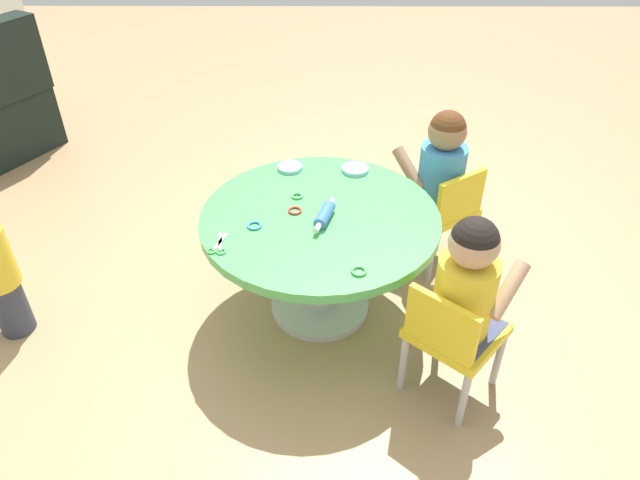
{
  "coord_description": "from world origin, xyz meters",
  "views": [
    {
      "loc": [
        -1.94,
        -0.01,
        1.83
      ],
      "look_at": [
        0.0,
        0.0,
        0.38
      ],
      "focal_mm": 32.64,
      "sensor_mm": 36.0,
      "label": 1
    }
  ],
  "objects_px": {
    "craft_table": "(320,236)",
    "child_chair_left": "(452,335)",
    "seated_child_right": "(442,164)",
    "craft_scissors": "(218,247)",
    "child_chair_right": "(442,210)",
    "seated_child_left": "(467,281)",
    "rolling_pin": "(325,215)"
  },
  "relations": [
    {
      "from": "craft_table",
      "to": "seated_child_right",
      "type": "height_order",
      "value": "seated_child_right"
    },
    {
      "from": "seated_child_right",
      "to": "craft_scissors",
      "type": "xyz_separation_m",
      "value": [
        -0.6,
        0.93,
        -0.02
      ]
    },
    {
      "from": "child_chair_left",
      "to": "seated_child_right",
      "type": "distance_m",
      "value": 0.88
    },
    {
      "from": "craft_table",
      "to": "child_chair_right",
      "type": "distance_m",
      "value": 0.67
    },
    {
      "from": "child_chair_right",
      "to": "craft_scissors",
      "type": "distance_m",
      "value": 1.13
    },
    {
      "from": "child_chair_right",
      "to": "craft_scissors",
      "type": "height_order",
      "value": "child_chair_right"
    },
    {
      "from": "child_chair_left",
      "to": "rolling_pin",
      "type": "height_order",
      "value": "rolling_pin"
    },
    {
      "from": "craft_table",
      "to": "child_chair_right",
      "type": "xyz_separation_m",
      "value": [
        0.34,
        -0.57,
        -0.09
      ]
    },
    {
      "from": "child_chair_left",
      "to": "seated_child_right",
      "type": "height_order",
      "value": "seated_child_right"
    },
    {
      "from": "child_chair_left",
      "to": "rolling_pin",
      "type": "distance_m",
      "value": 0.67
    },
    {
      "from": "child_chair_right",
      "to": "craft_scissors",
      "type": "relative_size",
      "value": 3.89
    },
    {
      "from": "craft_table",
      "to": "child_chair_left",
      "type": "distance_m",
      "value": 0.67
    },
    {
      "from": "seated_child_left",
      "to": "child_chair_right",
      "type": "relative_size",
      "value": 0.95
    },
    {
      "from": "child_chair_right",
      "to": "seated_child_right",
      "type": "xyz_separation_m",
      "value": [
        0.03,
        0.02,
        0.23
      ]
    },
    {
      "from": "child_chair_right",
      "to": "rolling_pin",
      "type": "distance_m",
      "value": 0.71
    },
    {
      "from": "craft_table",
      "to": "child_chair_left",
      "type": "height_order",
      "value": "child_chair_left"
    },
    {
      "from": "seated_child_right",
      "to": "craft_scissors",
      "type": "bearing_deg",
      "value": 122.7
    },
    {
      "from": "child_chair_right",
      "to": "rolling_pin",
      "type": "xyz_separation_m",
      "value": [
        -0.38,
        0.55,
        0.23
      ]
    },
    {
      "from": "craft_scissors",
      "to": "child_chair_left",
      "type": "bearing_deg",
      "value": -105.99
    },
    {
      "from": "craft_table",
      "to": "rolling_pin",
      "type": "distance_m",
      "value": 0.14
    },
    {
      "from": "child_chair_left",
      "to": "child_chair_right",
      "type": "bearing_deg",
      "value": -6.69
    },
    {
      "from": "child_chair_left",
      "to": "craft_scissors",
      "type": "distance_m",
      "value": 0.92
    },
    {
      "from": "child_chair_left",
      "to": "child_chair_right",
      "type": "relative_size",
      "value": 1.0
    },
    {
      "from": "child_chair_left",
      "to": "seated_child_right",
      "type": "bearing_deg",
      "value": -4.94
    },
    {
      "from": "child_chair_left",
      "to": "seated_child_left",
      "type": "distance_m",
      "value": 0.23
    },
    {
      "from": "child_chair_left",
      "to": "child_chair_right",
      "type": "distance_m",
      "value": 0.82
    },
    {
      "from": "seated_child_left",
      "to": "craft_scissors",
      "type": "height_order",
      "value": "seated_child_left"
    },
    {
      "from": "craft_table",
      "to": "seated_child_left",
      "type": "bearing_deg",
      "value": -130.9
    },
    {
      "from": "craft_table",
      "to": "child_chair_left",
      "type": "xyz_separation_m",
      "value": [
        -0.47,
        -0.48,
        -0.09
      ]
    },
    {
      "from": "seated_child_right",
      "to": "rolling_pin",
      "type": "bearing_deg",
      "value": 127.86
    },
    {
      "from": "child_chair_left",
      "to": "seated_child_left",
      "type": "relative_size",
      "value": 1.05
    },
    {
      "from": "craft_table",
      "to": "child_chair_right",
      "type": "relative_size",
      "value": 1.82
    }
  ]
}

